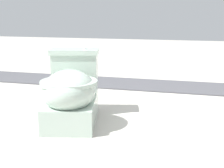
{
  "coord_description": "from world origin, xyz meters",
  "views": [
    {
      "loc": [
        2.14,
        0.79,
        0.78
      ],
      "look_at": [
        0.13,
        0.26,
        0.3
      ],
      "focal_mm": 50.0,
      "sensor_mm": 36.0,
      "label": 1
    }
  ],
  "objects": [
    {
      "name": "gravel_strip",
      "position": [
        -1.16,
        0.5,
        0.01
      ],
      "size": [
        0.56,
        8.0,
        0.01
      ],
      "primitive_type": "cube",
      "color": "#4C4C51",
      "rests_on": "ground"
    },
    {
      "name": "ground_plane",
      "position": [
        0.0,
        0.0,
        0.0
      ],
      "size": [
        14.0,
        14.0,
        0.0
      ],
      "primitive_type": "plane",
      "color": "#B7B2A8"
    },
    {
      "name": "toilet",
      "position": [
        0.13,
        -0.04,
        0.22
      ],
      "size": [
        0.7,
        0.51,
        0.52
      ],
      "rotation": [
        0.0,
        0.0,
        0.24
      ],
      "color": "#B2C6B7",
      "rests_on": "ground"
    }
  ]
}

